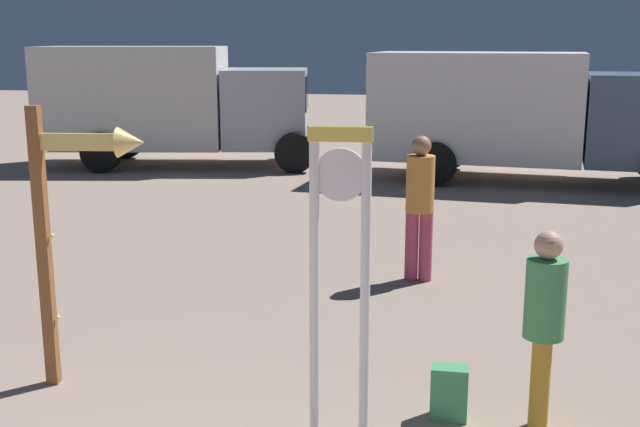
% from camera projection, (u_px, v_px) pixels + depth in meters
% --- Properties ---
extents(standing_clock, '(0.44, 0.12, 2.37)m').
position_uv_depth(standing_clock, '(340.00, 261.00, 5.50)').
color(standing_clock, white).
rests_on(standing_clock, ground_plane).
extents(arrow_sign, '(0.97, 0.30, 2.42)m').
position_uv_depth(arrow_sign, '(76.00, 203.00, 6.54)').
color(arrow_sign, brown).
rests_on(arrow_sign, ground_plane).
extents(person_near_clock, '(0.30, 0.30, 1.58)m').
position_uv_depth(person_near_clock, '(544.00, 322.00, 5.86)').
color(person_near_clock, gold).
rests_on(person_near_clock, ground_plane).
extents(backpack, '(0.29, 0.22, 0.44)m').
position_uv_depth(backpack, '(449.00, 393.00, 6.22)').
color(backpack, '#459B5C').
rests_on(backpack, ground_plane).
extents(person_distant, '(0.35, 0.35, 1.81)m').
position_uv_depth(person_distant, '(420.00, 201.00, 9.63)').
color(person_distant, '#BC4363').
rests_on(person_distant, ground_plane).
extents(box_truck_near, '(6.52, 3.04, 2.68)m').
position_uv_depth(box_truck_near, '(513.00, 110.00, 16.52)').
color(box_truck_near, silver).
rests_on(box_truck_near, ground_plane).
extents(box_truck_far, '(6.66, 3.34, 2.78)m').
position_uv_depth(box_truck_far, '(169.00, 101.00, 18.54)').
color(box_truck_far, silver).
rests_on(box_truck_far, ground_plane).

